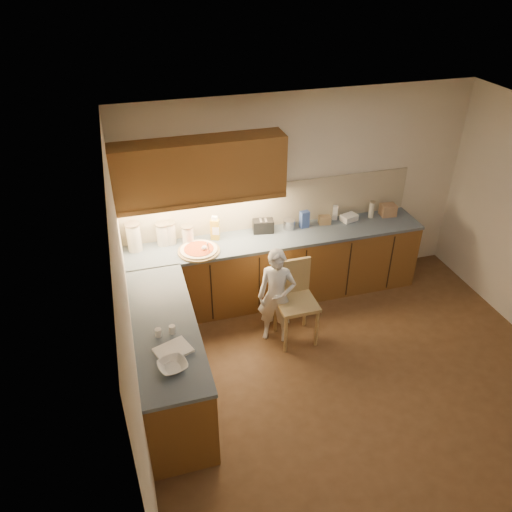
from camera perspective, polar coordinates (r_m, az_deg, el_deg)
name	(u,v)px	position (r m, az deg, el deg)	size (l,w,h in m)	color
room	(378,248)	(4.63, 13.74, 0.90)	(4.54, 4.50, 2.62)	#51341C
l_counter	(245,294)	(5.97, -1.26, -4.32)	(3.77, 2.62, 0.92)	brown
backsplash	(271,205)	(6.31, 1.75, 5.85)	(3.75, 0.02, 0.58)	#C0B494
upper_cabinets	(200,170)	(5.71, -6.42, 9.75)	(1.95, 0.36, 0.73)	brown
pizza_on_board	(199,250)	(5.90, -6.52, 0.66)	(0.50, 0.50, 0.20)	#A28651
child	(277,296)	(5.70, 2.37, -4.63)	(0.44, 0.29, 1.19)	silver
wooden_chair	(294,295)	(5.77, 4.42, -4.52)	(0.44, 0.44, 0.98)	tan
mixing_bowl	(173,366)	(4.42, -9.51, -12.30)	(0.25, 0.25, 0.06)	white
canister_a	(134,237)	(6.00, -13.79, 2.15)	(0.18, 0.18, 0.35)	silver
canister_b	(163,234)	(6.06, -10.60, 2.52)	(0.16, 0.16, 0.28)	silver
canister_c	(170,233)	(6.07, -9.83, 2.64)	(0.15, 0.15, 0.28)	silver
canister_d	(188,234)	(6.05, -7.80, 2.45)	(0.15, 0.15, 0.24)	white
oil_jug	(215,229)	(6.09, -4.71, 3.12)	(0.13, 0.11, 0.31)	gold
toaster	(263,226)	(6.25, 0.83, 3.45)	(0.28, 0.18, 0.17)	black
steel_pot	(289,224)	(6.35, 3.80, 3.67)	(0.16, 0.16, 0.12)	#B3B3B8
blue_box	(304,219)	(6.38, 5.56, 4.20)	(0.11, 0.08, 0.22)	#3754A7
card_box_a	(325,220)	(6.52, 7.85, 4.11)	(0.15, 0.11, 0.11)	#9B7C53
white_bottle	(335,213)	(6.63, 9.03, 4.92)	(0.06, 0.06, 0.19)	white
flat_pack	(349,218)	(6.65, 10.59, 4.33)	(0.20, 0.14, 0.08)	white
tall_jar	(372,209)	(6.76, 13.07, 5.21)	(0.07, 0.07, 0.23)	beige
card_box_b	(388,210)	(6.88, 14.85, 5.11)	(0.20, 0.15, 0.15)	tan
dough_cloth	(173,350)	(4.59, -9.46, -10.57)	(0.31, 0.24, 0.02)	white
spice_jar_a	(158,333)	(4.74, -11.11, -8.59)	(0.06, 0.06, 0.08)	silver
spice_jar_b	(172,329)	(4.76, -9.56, -8.26)	(0.06, 0.06, 0.08)	silver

